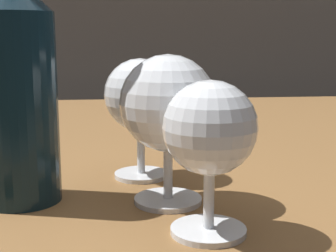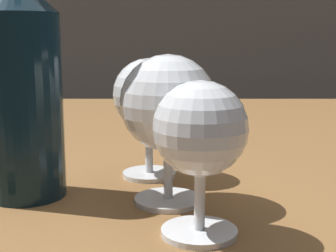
% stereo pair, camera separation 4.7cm
% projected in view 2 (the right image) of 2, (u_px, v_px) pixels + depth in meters
% --- Properties ---
extents(dining_table, '(1.31, 0.97, 0.77)m').
position_uv_depth(dining_table, '(171.00, 196.00, 0.78)').
color(dining_table, brown).
rests_on(dining_table, ground_plane).
extents(wine_glass_pinot, '(0.08, 0.08, 0.13)m').
position_uv_depth(wine_glass_pinot, '(200.00, 132.00, 0.39)').
color(wine_glass_pinot, white).
rests_on(wine_glass_pinot, dining_table).
extents(wine_glass_amber, '(0.09, 0.09, 0.14)m').
position_uv_depth(wine_glass_amber, '(168.00, 106.00, 0.46)').
color(wine_glass_amber, white).
rests_on(wine_glass_amber, dining_table).
extents(wine_glass_chardonnay, '(0.08, 0.08, 0.14)m').
position_uv_depth(wine_glass_chardonnay, '(149.00, 96.00, 0.55)').
color(wine_glass_chardonnay, white).
rests_on(wine_glass_chardonnay, dining_table).
extents(wine_bottle, '(0.08, 0.08, 0.31)m').
position_uv_depth(wine_bottle, '(22.00, 81.00, 0.48)').
color(wine_bottle, '#0F232D').
rests_on(wine_bottle, dining_table).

